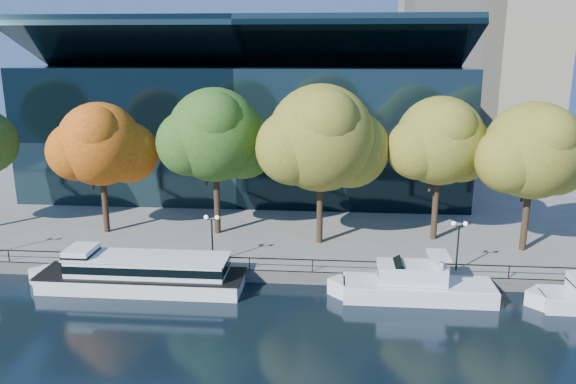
# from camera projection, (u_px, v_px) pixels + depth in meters

# --- Properties ---
(ground) EXTENTS (160.00, 160.00, 0.00)m
(ground) POSITION_uv_depth(u_px,v_px,m) (243.00, 298.00, 41.66)
(ground) COLOR black
(ground) RESTS_ON ground
(promenade) EXTENTS (90.00, 67.08, 1.00)m
(promenade) POSITION_uv_depth(u_px,v_px,m) (286.00, 181.00, 76.64)
(promenade) COLOR slate
(promenade) RESTS_ON ground
(railing) EXTENTS (88.20, 0.08, 0.99)m
(railing) POSITION_uv_depth(u_px,v_px,m) (249.00, 258.00, 44.32)
(railing) COLOR black
(railing) RESTS_ON promenade
(convention_building) EXTENTS (50.00, 24.57, 21.43)m
(convention_building) POSITION_uv_depth(u_px,v_px,m) (252.00, 126.00, 70.56)
(convention_building) COLOR black
(convention_building) RESTS_ON ground
(tour_boat) EXTENTS (17.18, 3.83, 3.26)m
(tour_boat) POSITION_uv_depth(u_px,v_px,m) (136.00, 272.00, 43.00)
(tour_boat) COLOR white
(tour_boat) RESTS_ON ground
(cruiser_near) EXTENTS (12.22, 3.15, 3.54)m
(cruiser_near) POSITION_uv_depth(u_px,v_px,m) (412.00, 285.00, 41.41)
(cruiser_near) COLOR white
(cruiser_near) RESTS_ON ground
(tree_1) EXTENTS (9.64, 7.91, 12.32)m
(tree_1) POSITION_uv_depth(u_px,v_px,m) (102.00, 146.00, 51.61)
(tree_1) COLOR black
(tree_1) RESTS_ON promenade
(tree_2) EXTENTS (10.75, 8.81, 13.68)m
(tree_2) POSITION_uv_depth(u_px,v_px,m) (217.00, 137.00, 51.04)
(tree_2) COLOR black
(tree_2) RESTS_ON promenade
(tree_3) EXTENTS (11.64, 9.54, 14.16)m
(tree_3) POSITION_uv_depth(u_px,v_px,m) (323.00, 140.00, 48.39)
(tree_3) COLOR black
(tree_3) RESTS_ON promenade
(tree_4) EXTENTS (9.84, 8.06, 13.04)m
(tree_4) POSITION_uv_depth(u_px,v_px,m) (442.00, 143.00, 49.45)
(tree_4) COLOR black
(tree_4) RESTS_ON promenade
(tree_5) EXTENTS (10.20, 8.37, 12.85)m
(tree_5) POSITION_uv_depth(u_px,v_px,m) (535.00, 153.00, 46.69)
(tree_5) COLOR black
(tree_5) RESTS_ON promenade
(lamp_1) EXTENTS (1.26, 0.36, 4.03)m
(lamp_1) POSITION_uv_depth(u_px,v_px,m) (212.00, 228.00, 45.28)
(lamp_1) COLOR black
(lamp_1) RESTS_ON promenade
(lamp_2) EXTENTS (1.26, 0.36, 4.03)m
(lamp_2) POSITION_uv_depth(u_px,v_px,m) (459.00, 234.00, 43.66)
(lamp_2) COLOR black
(lamp_2) RESTS_ON promenade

